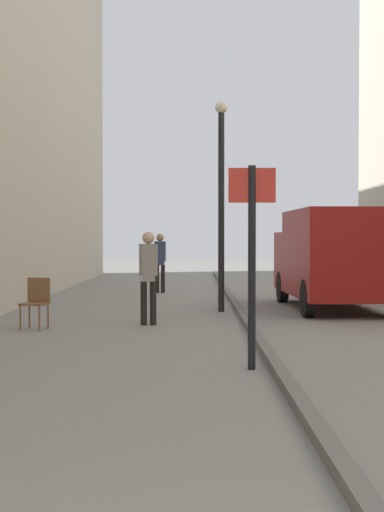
{
  "coord_description": "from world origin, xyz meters",
  "views": [
    {
      "loc": [
        0.52,
        -1.38,
        1.69
      ],
      "look_at": [
        0.58,
        14.29,
        1.28
      ],
      "focal_mm": 50.74,
      "sensor_mm": 36.0,
      "label": 1
    }
  ],
  "objects_px": {
    "delivery_van": "(331,256)",
    "lamp_post": "(218,192)",
    "pedestrian_mid_block": "(145,271)",
    "pedestrian_far_crossing": "(157,259)",
    "cafe_chair_near_window": "(33,299)",
    "street_sign_post": "(249,249)"
  },
  "relations": [
    {
      "from": "delivery_van",
      "to": "lamp_post",
      "type": "height_order",
      "value": "lamp_post"
    },
    {
      "from": "pedestrian_mid_block",
      "to": "delivery_van",
      "type": "relative_size",
      "value": 0.35
    },
    {
      "from": "pedestrian_far_crossing",
      "to": "cafe_chair_near_window",
      "type": "relative_size",
      "value": 1.91
    },
    {
      "from": "delivery_van",
      "to": "street_sign_post",
      "type": "xyz_separation_m",
      "value": [
        -2.57,
        -7.74,
        0.3
      ]
    },
    {
      "from": "pedestrian_mid_block",
      "to": "lamp_post",
      "type": "height_order",
      "value": "lamp_post"
    },
    {
      "from": "pedestrian_mid_block",
      "to": "cafe_chair_near_window",
      "type": "xyz_separation_m",
      "value": [
        -2.03,
        -0.58,
        -0.49
      ]
    },
    {
      "from": "pedestrian_far_crossing",
      "to": "lamp_post",
      "type": "bearing_deg",
      "value": -88.77
    },
    {
      "from": "pedestrian_mid_block",
      "to": "street_sign_post",
      "type": "bearing_deg",
      "value": 105.22
    },
    {
      "from": "delivery_van",
      "to": "cafe_chair_near_window",
      "type": "height_order",
      "value": "delivery_van"
    },
    {
      "from": "street_sign_post",
      "to": "lamp_post",
      "type": "distance_m",
      "value": 7.27
    },
    {
      "from": "pedestrian_far_crossing",
      "to": "pedestrian_mid_block",
      "type": "bearing_deg",
      "value": -104.01
    },
    {
      "from": "lamp_post",
      "to": "cafe_chair_near_window",
      "type": "bearing_deg",
      "value": -138.93
    },
    {
      "from": "pedestrian_mid_block",
      "to": "pedestrian_far_crossing",
      "type": "distance_m",
      "value": 8.13
    },
    {
      "from": "pedestrian_mid_block",
      "to": "street_sign_post",
      "type": "distance_m",
      "value": 4.97
    },
    {
      "from": "delivery_van",
      "to": "pedestrian_mid_block",
      "type": "bearing_deg",
      "value": -145.35
    },
    {
      "from": "pedestrian_mid_block",
      "to": "pedestrian_far_crossing",
      "type": "bearing_deg",
      "value": -92.72
    },
    {
      "from": "street_sign_post",
      "to": "cafe_chair_near_window",
      "type": "relative_size",
      "value": 2.77
    },
    {
      "from": "cafe_chair_near_window",
      "to": "lamp_post",
      "type": "bearing_deg",
      "value": -125.9
    },
    {
      "from": "pedestrian_mid_block",
      "to": "cafe_chair_near_window",
      "type": "relative_size",
      "value": 1.91
    },
    {
      "from": "pedestrian_mid_block",
      "to": "street_sign_post",
      "type": "xyz_separation_m",
      "value": [
        1.6,
        -4.67,
        0.51
      ]
    },
    {
      "from": "pedestrian_far_crossing",
      "to": "delivery_van",
      "type": "height_order",
      "value": "delivery_van"
    },
    {
      "from": "pedestrian_mid_block",
      "to": "cafe_chair_near_window",
      "type": "distance_m",
      "value": 2.17
    }
  ]
}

